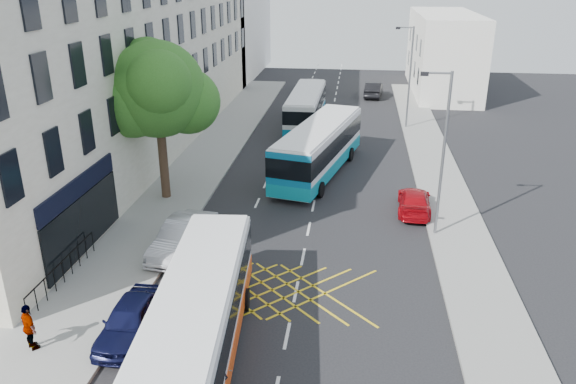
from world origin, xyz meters
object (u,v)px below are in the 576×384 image
(pedestrian_far, at_px, (29,327))
(parked_car_blue, at_px, (130,320))
(bus_mid, at_px, (319,148))
(lamp_far, at_px, (409,72))
(distant_car_dark, at_px, (374,90))
(bus_far, at_px, (306,108))
(parked_car_silver, at_px, (183,237))
(street_tree, at_px, (157,91))
(bus_near, at_px, (199,318))
(lamp_near, at_px, (442,147))
(distant_car_grey, at_px, (311,86))
(red_hatchback, at_px, (414,201))

(pedestrian_far, bearing_deg, parked_car_blue, -119.24)
(bus_mid, xyz_separation_m, pedestrian_far, (-8.54, -19.32, -0.68))
(lamp_far, distance_m, parked_car_blue, 32.17)
(lamp_far, relative_size, bus_mid, 0.68)
(distant_car_dark, bearing_deg, bus_far, 70.18)
(parked_car_silver, relative_size, pedestrian_far, 2.75)
(street_tree, relative_size, bus_far, 0.83)
(lamp_far, relative_size, parked_car_silver, 1.67)
(bus_near, height_order, bus_mid, bus_mid)
(bus_near, relative_size, parked_car_silver, 2.26)
(lamp_far, bearing_deg, bus_near, -106.40)
(distant_car_dark, bearing_deg, lamp_far, 107.31)
(lamp_near, bearing_deg, pedestrian_far, -143.50)
(street_tree, height_order, distant_car_grey, street_tree)
(bus_far, xyz_separation_m, parked_car_blue, (-3.61, -29.46, -0.87))
(lamp_near, height_order, distant_car_dark, lamp_near)
(parked_car_blue, distance_m, distant_car_grey, 42.89)
(lamp_near, distance_m, parked_car_blue, 15.75)
(bus_near, bearing_deg, red_hatchback, 53.31)
(red_hatchback, xyz_separation_m, distant_car_dark, (-1.65, 28.94, 0.14))
(parked_car_silver, xyz_separation_m, pedestrian_far, (-3.04, -7.78, 0.23))
(bus_near, bearing_deg, pedestrian_far, 179.85)
(lamp_near, bearing_deg, bus_far, 112.47)
(bus_far, relative_size, distant_car_grey, 2.15)
(distant_car_dark, xyz_separation_m, pedestrian_far, (-12.49, -42.80, 0.27))
(lamp_far, distance_m, bus_mid, 13.57)
(lamp_far, distance_m, pedestrian_far, 34.54)
(parked_car_silver, distance_m, red_hatchback, 12.66)
(bus_mid, relative_size, pedestrian_far, 6.78)
(pedestrian_far, bearing_deg, bus_far, -64.74)
(distant_car_dark, bearing_deg, distant_car_grey, -5.24)
(parked_car_blue, xyz_separation_m, distant_car_dark, (9.45, 41.49, 0.06))
(bus_mid, relative_size, parked_car_blue, 2.91)
(bus_near, bearing_deg, lamp_far, 68.67)
(lamp_far, bearing_deg, red_hatchback, -92.33)
(parked_car_blue, relative_size, parked_car_silver, 0.85)
(bus_mid, distance_m, distant_car_grey, 24.93)
(lamp_near, relative_size, parked_car_silver, 1.67)
(lamp_near, height_order, bus_near, lamp_near)
(bus_mid, height_order, red_hatchback, bus_mid)
(bus_far, height_order, red_hatchback, bus_far)
(lamp_far, bearing_deg, lamp_near, -90.00)
(bus_near, xyz_separation_m, red_hatchback, (8.28, 13.37, -0.96))
(lamp_far, height_order, bus_far, lamp_far)
(parked_car_silver, relative_size, distant_car_grey, 0.98)
(street_tree, bearing_deg, parked_car_blue, -77.03)
(bus_mid, height_order, bus_far, bus_mid)
(lamp_far, bearing_deg, distant_car_grey, 124.01)
(distant_car_grey, bearing_deg, bus_mid, -80.66)
(lamp_far, bearing_deg, parked_car_blue, -111.68)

